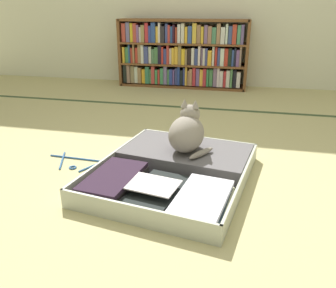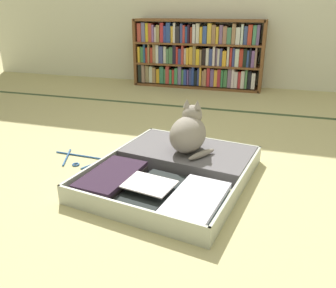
% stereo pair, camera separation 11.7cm
% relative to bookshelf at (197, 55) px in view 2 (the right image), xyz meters
% --- Properties ---
extents(ground_plane, '(10.00, 10.00, 0.00)m').
position_rel_bookshelf_xyz_m(ground_plane, '(0.46, -2.24, -0.35)').
color(ground_plane, tan).
extents(tatami_border, '(4.80, 0.05, 0.00)m').
position_rel_bookshelf_xyz_m(tatami_border, '(0.46, -0.85, -0.34)').
color(tatami_border, '#36492B').
rests_on(tatami_border, ground_plane).
extents(bookshelf, '(1.38, 0.28, 0.70)m').
position_rel_bookshelf_xyz_m(bookshelf, '(0.00, 0.00, 0.00)').
color(bookshelf, brown).
rests_on(bookshelf, ground_plane).
extents(open_suitcase, '(0.83, 0.94, 0.09)m').
position_rel_bookshelf_xyz_m(open_suitcase, '(0.38, -2.15, -0.30)').
color(open_suitcase, '#B5BAA8').
rests_on(open_suitcase, ground_plane).
extents(black_cat, '(0.26, 0.28, 0.27)m').
position_rel_bookshelf_xyz_m(black_cat, '(0.41, -2.01, -0.15)').
color(black_cat, gray).
rests_on(black_cat, open_suitcase).
extents(clothes_hanger, '(0.42, 0.22, 0.01)m').
position_rel_bookshelf_xyz_m(clothes_hanger, '(-0.18, -2.11, -0.34)').
color(clothes_hanger, '#2B5893').
rests_on(clothes_hanger, ground_plane).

